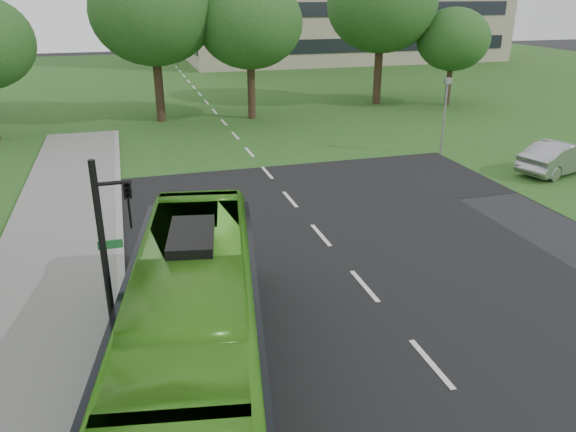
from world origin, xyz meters
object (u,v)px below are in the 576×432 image
object	(u,v)px
camera_pole	(445,106)
sedan	(560,157)
bus	(194,326)
tree_park_d	(382,5)
tree_park_e	(453,39)
traffic_light	(112,256)
tree_park_b	(153,12)
tree_park_c	(250,23)

from	to	relation	value
camera_pole	sedan	bearing A→B (deg)	-41.20
bus	sedan	distance (m)	22.34
tree_park_d	tree_park_e	distance (m)	6.05
tree_park_e	bus	world-z (taller)	tree_park_e
tree_park_e	traffic_light	xyz separation A→B (m)	(-25.13, -27.78, -1.93)
bus	traffic_light	world-z (taller)	traffic_light
tree_park_b	tree_park_d	xyz separation A→B (m)	(17.04, 1.85, 0.29)
sedan	traffic_light	distance (m)	23.39
tree_park_b	camera_pole	bearing A→B (deg)	-42.96
tree_park_b	tree_park_e	distance (m)	22.27
bus	camera_pole	xyz separation A→B (m)	(15.50, 15.80, 1.12)
bus	sedan	world-z (taller)	bus
bus	sedan	xyz separation A→B (m)	(19.32, 11.19, -0.76)
bus	tree_park_e	bearing A→B (deg)	60.72
tree_park_d	tree_park_b	bearing A→B (deg)	-173.82
sedan	traffic_light	size ratio (longest dim) A/B	0.92
tree_park_b	camera_pole	size ratio (longest dim) A/B	2.56
tree_park_b	tree_park_c	distance (m)	6.33
tree_park_d	traffic_light	bearing A→B (deg)	-123.82
tree_park_b	tree_park_d	size ratio (longest dim) A/B	0.96
tree_park_c	sedan	distance (m)	21.26
tree_park_e	bus	size ratio (longest dim) A/B	0.66
bus	tree_park_c	bearing A→B (deg)	84.92
tree_park_c	tree_park_e	xyz separation A→B (m)	(15.92, 0.57, -1.40)
tree_park_b	bus	size ratio (longest dim) A/B	0.95
tree_park_c	traffic_light	size ratio (longest dim) A/B	1.81
bus	camera_pole	world-z (taller)	camera_pole
tree_park_d	bus	distance (m)	36.35
tree_park_d	camera_pole	xyz separation A→B (m)	(-2.98, -14.94, -4.77)
traffic_light	camera_pole	bearing A→B (deg)	38.39
tree_park_c	traffic_light	bearing A→B (deg)	-108.70
tree_park_b	tree_park_c	size ratio (longest dim) A/B	1.13
tree_park_b	sedan	xyz separation A→B (m)	(17.89, -17.71, -6.36)
tree_park_d	sedan	world-z (taller)	tree_park_d
traffic_light	tree_park_e	bearing A→B (deg)	45.00
tree_park_b	tree_park_d	distance (m)	17.15
tree_park_e	traffic_light	world-z (taller)	tree_park_e
tree_park_c	bus	distance (m)	29.50
tree_park_b	sedan	bearing A→B (deg)	-44.71
traffic_light	camera_pole	xyz separation A→B (m)	(17.04, 14.94, -0.39)
tree_park_b	tree_park_e	bearing A→B (deg)	-0.67
traffic_light	bus	bearing A→B (deg)	-32.09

